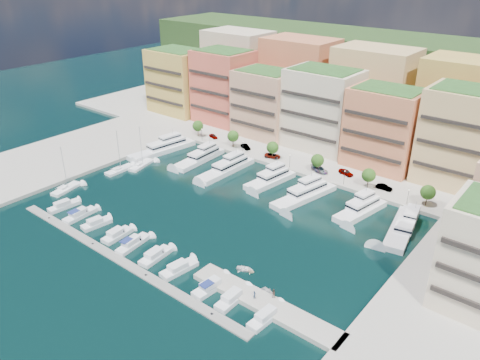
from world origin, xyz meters
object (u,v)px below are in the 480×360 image
(yacht_4, at_px, (306,194))
(cruiser_4, at_px, (133,244))
(lamppost_0, at_px, (202,133))
(cruiser_9, at_px, (267,317))
(cruiser_7, at_px, (211,287))
(person_0, at_px, (255,295))
(cruiser_6, at_px, (179,269))
(sailboat_1, at_px, (120,170))
(lamppost_3, at_px, (344,175))
(yacht_2, at_px, (228,167))
(tree_0, at_px, (198,126))
(cruiser_2, at_px, (96,224))
(lamppost_2, at_px, (290,159))
(car_5, at_px, (384,187))
(yacht_3, at_px, (272,178))
(tender_2, at_px, (268,293))
(tree_1, at_px, (233,136))
(car_4, at_px, (346,172))
(car_0, at_px, (213,136))
(car_3, at_px, (319,169))
(yacht_1, at_px, (201,157))
(car_1, at_px, (246,147))
(cruiser_8, at_px, (233,298))
(lamppost_4, at_px, (408,194))
(sailboat_2, at_px, (141,165))
(yacht_6, at_px, (403,226))
(cruiser_3, at_px, (117,235))
(cruiser_1, at_px, (80,215))
(tree_3, at_px, (317,160))
(yacht_0, at_px, (164,148))
(sailboat_0, at_px, (66,189))
(tender_0, at_px, (245,269))
(cruiser_5, at_px, (155,256))
(yacht_5, at_px, (362,208))
(person_1, at_px, (273,293))
(car_2, at_px, (273,156))
(tree_4, at_px, (369,175))
(lamppost_1, at_px, (243,145))

(yacht_4, relative_size, cruiser_4, 2.35)
(lamppost_0, xyz_separation_m, cruiser_9, (68.26, -55.79, -3.28))
(cruiser_7, relative_size, person_0, 5.19)
(cruiser_6, xyz_separation_m, sailboat_1, (-49.32, 23.25, -0.24))
(sailboat_1, bearing_deg, yacht_4, 21.51)
(lamppost_3, bearing_deg, yacht_2, -159.46)
(tree_0, relative_size, cruiser_2, 0.77)
(lamppost_2, height_order, car_5, lamppost_2)
(yacht_3, relative_size, tender_2, 4.94)
(tree_1, height_order, car_4, tree_1)
(car_0, height_order, car_3, car_3)
(yacht_1, relative_size, car_1, 4.48)
(yacht_4, bearing_deg, cruiser_8, -75.55)
(lamppost_4, distance_m, yacht_2, 51.68)
(sailboat_2, relative_size, car_5, 3.03)
(yacht_6, height_order, cruiser_8, yacht_6)
(cruiser_3, bearing_deg, cruiser_1, -179.87)
(tree_3, xyz_separation_m, yacht_0, (-48.63, -15.49, -3.53))
(lamppost_4, xyz_separation_m, cruiser_6, (-26.04, -55.79, -3.28))
(lamppost_4, height_order, yacht_4, yacht_4)
(yacht_0, bearing_deg, cruiser_7, -35.56)
(yacht_0, bearing_deg, tree_0, 87.68)
(sailboat_0, distance_m, tender_0, 61.05)
(cruiser_5, relative_size, tender_0, 2.30)
(yacht_0, height_order, car_1, yacht_0)
(yacht_5, relative_size, cruiser_7, 1.98)
(car_4, bearing_deg, cruiser_6, -169.57)
(tree_0, height_order, cruiser_9, tree_0)
(person_1, bearing_deg, lamppost_3, -120.80)
(lamppost_2, xyz_separation_m, car_2, (-8.39, 2.99, -2.13))
(yacht_5, bearing_deg, sailboat_0, -149.87)
(yacht_5, xyz_separation_m, cruiser_9, (4.05, -45.99, -0.66))
(tree_4, bearing_deg, lamppost_4, -10.85)
(yacht_6, distance_m, car_5, 19.22)
(lamppost_1, distance_m, yacht_2, 12.92)
(lamppost_0, height_order, car_3, lamppost_0)
(lamppost_2, xyz_separation_m, tender_0, (20.35, -47.06, -3.46))
(cruiser_4, xyz_separation_m, cruiser_6, (14.62, 0.03, -0.02))
(tender_2, relative_size, car_0, 0.88)
(yacht_2, height_order, car_4, yacht_2)
(lamppost_0, xyz_separation_m, cruiser_8, (60.41, -55.79, -3.28))
(yacht_0, bearing_deg, person_1, -28.15)
(cruiser_4, bearing_deg, cruiser_8, 0.06)
(tree_3, xyz_separation_m, car_1, (-27.56, 1.12, -3.01))
(lamppost_3, xyz_separation_m, yacht_3, (-17.55, -9.90, -2.62))
(tree_3, distance_m, yacht_2, 26.66)
(tender_0, distance_m, car_0, 75.16)
(cruiser_7, xyz_separation_m, person_0, (8.90, 2.15, 1.27))
(car_3, relative_size, person_1, 3.07)
(tree_3, distance_m, person_0, 59.46)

